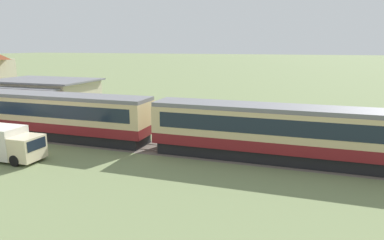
% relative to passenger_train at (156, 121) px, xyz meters
% --- Properties ---
extents(ground_plane, '(600.00, 600.00, 0.00)m').
position_rel_passenger_train_xyz_m(ground_plane, '(15.88, 0.98, -2.22)').
color(ground_plane, '#707F51').
extents(passenger_train, '(73.66, 3.19, 4.00)m').
position_rel_passenger_train_xyz_m(passenger_train, '(0.00, 0.00, 0.00)').
color(passenger_train, maroon).
rests_on(passenger_train, ground_plane).
extents(railway_track, '(132.04, 3.60, 0.04)m').
position_rel_passenger_train_xyz_m(railway_track, '(-5.60, -0.00, -2.21)').
color(railway_track, '#665B51').
rests_on(railway_track, ground_plane).
extents(station_building, '(12.61, 9.34, 4.00)m').
position_rel_passenger_train_xyz_m(station_building, '(-19.97, 10.33, -0.20)').
color(station_building, '#BCB293').
rests_on(station_building, ground_plane).
extents(delivery_truck_cream, '(5.41, 2.17, 2.44)m').
position_rel_passenger_train_xyz_m(delivery_truck_cream, '(-9.29, -6.06, -0.98)').
color(delivery_truck_cream, beige).
rests_on(delivery_truck_cream, ground_plane).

